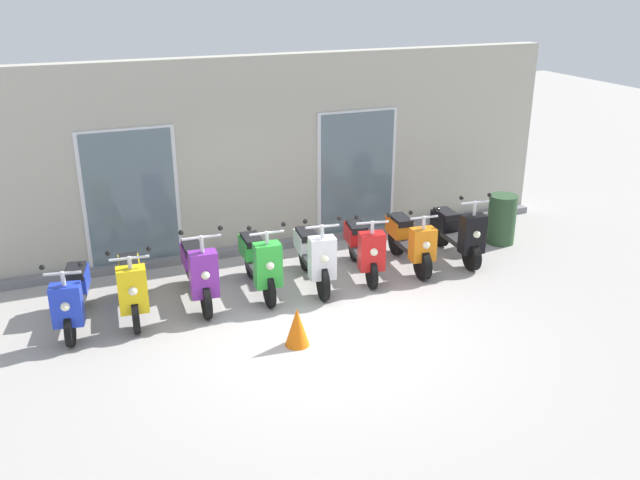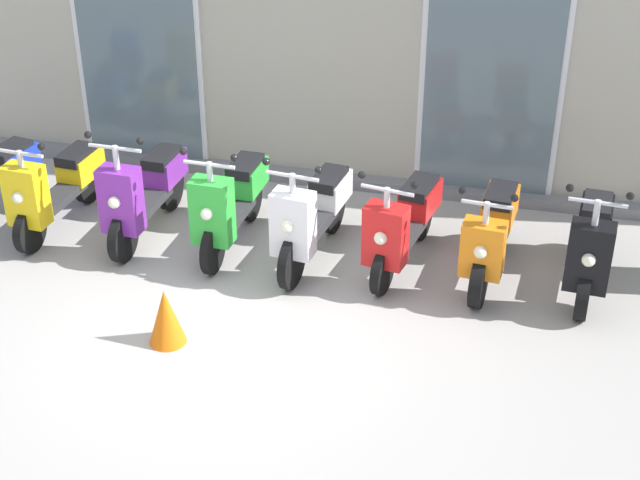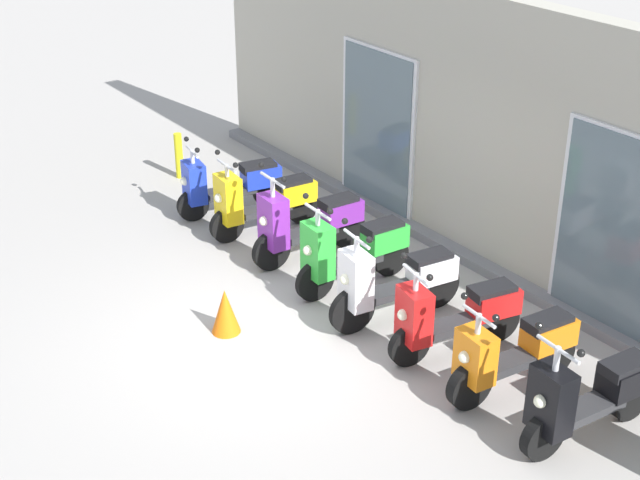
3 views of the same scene
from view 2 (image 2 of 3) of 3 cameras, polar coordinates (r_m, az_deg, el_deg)
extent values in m
plane|color=#A8A39E|center=(8.49, -5.56, -5.08)|extent=(40.00, 40.00, 0.00)
cube|color=#B2AD9E|center=(10.50, -0.50, 12.15)|extent=(11.33, 0.30, 3.28)
cube|color=slate|center=(10.87, -0.77, 3.80)|extent=(11.33, 0.20, 0.12)
cube|color=silver|center=(11.12, -10.73, 9.99)|extent=(1.50, 0.04, 2.30)
cube|color=slate|center=(11.10, -10.77, 9.95)|extent=(1.38, 0.02, 2.22)
cube|color=silver|center=(10.24, 10.13, 8.29)|extent=(1.50, 0.04, 2.30)
cube|color=slate|center=(10.22, 10.12, 8.24)|extent=(1.38, 0.02, 2.22)
cylinder|color=black|center=(10.95, -17.30, 3.50)|extent=(0.16, 0.45, 0.44)
cube|color=#1E38C6|center=(10.78, -17.83, 4.51)|extent=(0.39, 0.57, 0.28)
cube|color=black|center=(10.70, -18.08, 5.10)|extent=(0.34, 0.52, 0.11)
cylinder|color=black|center=(9.85, -16.98, 0.55)|extent=(0.13, 0.47, 0.46)
cylinder|color=black|center=(10.68, -13.72, 3.40)|extent=(0.13, 0.47, 0.46)
cube|color=#2D2D30|center=(10.21, -15.36, 2.53)|extent=(0.32, 0.72, 0.09)
cube|color=yellow|center=(9.71, -17.18, 2.57)|extent=(0.40, 0.27, 0.62)
sphere|color=#F2EFCC|center=(9.60, -17.63, 2.44)|extent=(0.12, 0.12, 0.12)
cube|color=yellow|center=(10.50, -14.15, 4.36)|extent=(0.34, 0.54, 0.28)
cube|color=black|center=(10.41, -14.35, 4.97)|extent=(0.30, 0.50, 0.11)
cylinder|color=silver|center=(9.55, -17.52, 4.61)|extent=(0.06, 0.06, 0.18)
cylinder|color=silver|center=(9.52, -17.58, 4.99)|extent=(0.51, 0.08, 0.04)
sphere|color=black|center=(9.34, -16.37, 5.38)|extent=(0.07, 0.07, 0.07)
cylinder|color=black|center=(9.46, -11.70, 0.16)|extent=(0.12, 0.51, 0.50)
cylinder|color=black|center=(10.35, -8.94, 3.16)|extent=(0.12, 0.51, 0.50)
cube|color=#2D2D30|center=(9.85, -10.31, 2.24)|extent=(0.29, 0.71, 0.09)
cube|color=purple|center=(9.31, -11.84, 2.36)|extent=(0.39, 0.26, 0.66)
sphere|color=#F2EFCC|center=(9.19, -12.22, 2.22)|extent=(0.12, 0.12, 0.12)
cube|color=purple|center=(10.15, -9.29, 4.29)|extent=(0.33, 0.53, 0.28)
cube|color=black|center=(10.05, -9.44, 4.91)|extent=(0.28, 0.49, 0.11)
cylinder|color=silver|center=(9.12, -12.12, 4.79)|extent=(0.06, 0.06, 0.26)
cylinder|color=silver|center=(9.08, -12.19, 5.41)|extent=(0.53, 0.06, 0.04)
sphere|color=black|center=(8.92, -10.74, 5.83)|extent=(0.07, 0.07, 0.07)
sphere|color=black|center=(9.16, -13.74, 6.14)|extent=(0.07, 0.07, 0.07)
cylinder|color=black|center=(9.14, -6.43, -0.53)|extent=(0.10, 0.50, 0.49)
cylinder|color=black|center=(10.03, -4.14, 2.53)|extent=(0.10, 0.50, 0.49)
cube|color=#2D2D30|center=(9.53, -5.26, 1.60)|extent=(0.29, 0.69, 0.09)
cube|color=green|center=(8.98, -6.48, 1.71)|extent=(0.39, 0.26, 0.65)
sphere|color=#F2EFCC|center=(8.86, -6.80, 1.55)|extent=(0.12, 0.12, 0.12)
cube|color=green|center=(9.82, -4.40, 3.80)|extent=(0.32, 0.53, 0.28)
cube|color=black|center=(9.72, -4.51, 4.44)|extent=(0.28, 0.49, 0.11)
cylinder|color=silver|center=(8.80, -6.63, 4.04)|extent=(0.06, 0.06, 0.20)
cylinder|color=silver|center=(8.77, -6.66, 4.51)|extent=(0.50, 0.06, 0.04)
sphere|color=black|center=(8.64, -5.16, 4.93)|extent=(0.07, 0.07, 0.07)
sphere|color=black|center=(8.81, -8.20, 5.27)|extent=(0.07, 0.07, 0.07)
cylinder|color=black|center=(8.85, -1.69, -1.28)|extent=(0.15, 0.54, 0.54)
cylinder|color=black|center=(9.77, 0.81, 1.97)|extent=(0.15, 0.54, 0.54)
cube|color=#2D2D30|center=(9.26, -0.38, 0.96)|extent=(0.35, 0.73, 0.09)
cube|color=white|center=(8.69, -1.63, 0.97)|extent=(0.41, 0.29, 0.63)
sphere|color=#F2EFCC|center=(8.57, -1.96, 0.80)|extent=(0.12, 0.12, 0.12)
cube|color=white|center=(9.57, 0.62, 3.03)|extent=(0.36, 0.55, 0.28)
cube|color=black|center=(9.48, 0.54, 3.68)|extent=(0.32, 0.51, 0.11)
cylinder|color=silver|center=(8.51, -1.67, 3.33)|extent=(0.06, 0.06, 0.21)
cylinder|color=silver|center=(8.47, -1.68, 3.85)|extent=(0.50, 0.10, 0.04)
sphere|color=black|center=(8.34, -0.09, 4.20)|extent=(0.07, 0.07, 0.07)
sphere|color=black|center=(8.51, -3.25, 4.71)|extent=(0.07, 0.07, 0.07)
cylinder|color=black|center=(8.80, 3.77, -1.85)|extent=(0.17, 0.47, 0.46)
cylinder|color=black|center=(9.71, 6.13, 1.33)|extent=(0.17, 0.47, 0.46)
cube|color=#2D2D30|center=(9.20, 5.04, 0.36)|extent=(0.39, 0.73, 0.09)
cube|color=red|center=(8.65, 3.95, 0.27)|extent=(0.42, 0.31, 0.59)
sphere|color=#F2EFCC|center=(8.52, 3.65, 0.11)|extent=(0.12, 0.12, 0.12)
cube|color=red|center=(9.50, 6.02, 2.50)|extent=(0.39, 0.57, 0.28)
cube|color=black|center=(9.40, 5.99, 3.16)|extent=(0.35, 0.52, 0.11)
cylinder|color=silver|center=(8.47, 4.03, 2.49)|extent=(0.06, 0.06, 0.21)
cylinder|color=silver|center=(8.43, 4.05, 2.99)|extent=(0.49, 0.13, 0.04)
sphere|color=black|center=(8.31, 5.67, 3.28)|extent=(0.07, 0.07, 0.07)
sphere|color=black|center=(8.46, 2.51, 3.91)|extent=(0.07, 0.07, 0.07)
cylinder|color=black|center=(8.71, 9.50, -2.47)|extent=(0.16, 0.50, 0.49)
cylinder|color=black|center=(9.63, 10.67, 0.79)|extent=(0.16, 0.50, 0.49)
cube|color=#2D2D30|center=(9.12, 10.17, -0.22)|extent=(0.32, 0.69, 0.09)
cube|color=orange|center=(8.58, 9.72, -0.52)|extent=(0.40, 0.28, 0.52)
sphere|color=#F2EFCC|center=(8.45, 9.59, -0.71)|extent=(0.12, 0.12, 0.12)
cube|color=orange|center=(9.41, 10.73, 2.00)|extent=(0.35, 0.55, 0.28)
cube|color=black|center=(9.31, 10.77, 2.65)|extent=(0.31, 0.50, 0.11)
cylinder|color=silver|center=(8.41, 9.93, 1.55)|extent=(0.06, 0.06, 0.23)
cylinder|color=silver|center=(8.37, 9.98, 2.11)|extent=(0.45, 0.08, 0.04)
sphere|color=black|center=(8.30, 11.57, 2.48)|extent=(0.07, 0.07, 0.07)
sphere|color=black|center=(8.35, 8.52, 2.96)|extent=(0.07, 0.07, 0.07)
cylinder|color=black|center=(8.75, 15.47, -3.21)|extent=(0.15, 0.47, 0.46)
cylinder|color=black|center=(9.70, 15.99, 0.20)|extent=(0.15, 0.47, 0.46)
cube|color=#2D2D30|center=(9.17, 15.83, -0.88)|extent=(0.32, 0.70, 0.09)
cube|color=black|center=(8.59, 15.82, -0.96)|extent=(0.40, 0.27, 0.63)
sphere|color=#F2EFCC|center=(8.45, 15.79, -1.16)|extent=(0.12, 0.12, 0.12)
cube|color=black|center=(9.48, 16.17, 1.34)|extent=(0.34, 0.54, 0.28)
cube|color=black|center=(9.38, 16.27, 1.98)|extent=(0.30, 0.50, 0.11)
cylinder|color=silver|center=(8.39, 16.22, 1.52)|extent=(0.06, 0.06, 0.25)
cylinder|color=silver|center=(8.34, 16.32, 2.16)|extent=(0.49, 0.08, 0.04)
sphere|color=black|center=(8.30, 18.09, 2.51)|extent=(0.07, 0.07, 0.07)
sphere|color=black|center=(8.30, 14.74, 3.04)|extent=(0.07, 0.07, 0.07)
cone|color=orange|center=(8.21, -9.21, -4.55)|extent=(0.32, 0.32, 0.52)
camera|label=1|loc=(5.63, -87.37, -2.42)|focal=38.69mm
camera|label=3|loc=(5.17, 85.08, 10.33)|focal=51.70mm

